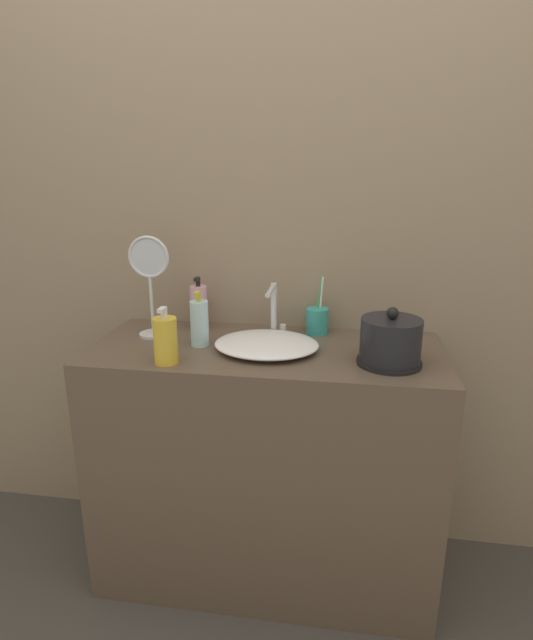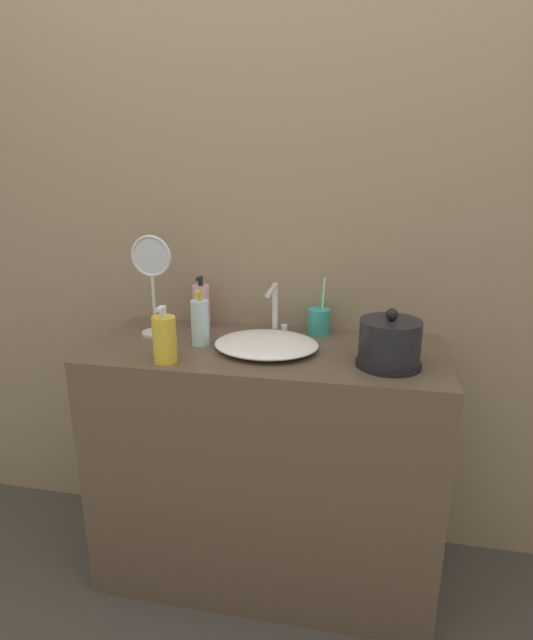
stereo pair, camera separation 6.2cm
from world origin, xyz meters
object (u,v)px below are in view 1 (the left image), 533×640
at_px(faucet, 274,307).
at_px(mouthwash_bottle, 199,307).
at_px(shampoo_bottle, 165,340).
at_px(vanity_mirror, 150,278).
at_px(electric_kettle, 390,343).
at_px(toothbrush_cup, 317,320).
at_px(lotion_bottle, 200,323).

bearing_deg(faucet, mouthwash_bottle, 170.17).
height_order(shampoo_bottle, mouthwash_bottle, mouthwash_bottle).
height_order(faucet, vanity_mirror, vanity_mirror).
bearing_deg(mouthwash_bottle, shampoo_bottle, -90.34).
height_order(electric_kettle, mouthwash_bottle, mouthwash_bottle).
relative_size(toothbrush_cup, vanity_mirror, 0.60).
height_order(faucet, mouthwash_bottle, mouthwash_bottle).
distance_m(faucet, toothbrush_cup, 0.18).
bearing_deg(vanity_mirror, lotion_bottle, -21.01).
bearing_deg(toothbrush_cup, electric_kettle, -48.19).
xyz_separation_m(toothbrush_cup, shampoo_bottle, (-0.45, -0.37, 0.03)).
relative_size(shampoo_bottle, mouthwash_bottle, 0.91).
bearing_deg(lotion_bottle, electric_kettle, -6.92).
bearing_deg(lotion_bottle, vanity_mirror, 158.99).
bearing_deg(lotion_bottle, faucet, 29.20).
relative_size(electric_kettle, shampoo_bottle, 1.10).
relative_size(toothbrush_cup, mouthwash_bottle, 1.09).
bearing_deg(mouthwash_bottle, vanity_mirror, -142.74).
bearing_deg(electric_kettle, shampoo_bottle, -171.72).
xyz_separation_m(lotion_bottle, shampoo_bottle, (-0.06, -0.18, -0.00)).
distance_m(toothbrush_cup, shampoo_bottle, 0.59).
xyz_separation_m(lotion_bottle, vanity_mirror, (-0.20, 0.08, 0.13)).
xyz_separation_m(shampoo_bottle, mouthwash_bottle, (0.00, 0.37, 0.01)).
height_order(faucet, electric_kettle, faucet).
distance_m(lotion_bottle, mouthwash_bottle, 0.20).
height_order(shampoo_bottle, vanity_mirror, vanity_mirror).
xyz_separation_m(toothbrush_cup, mouthwash_bottle, (-0.45, -0.01, 0.04)).
height_order(lotion_bottle, shampoo_bottle, lotion_bottle).
bearing_deg(vanity_mirror, shampoo_bottle, -61.00).
bearing_deg(toothbrush_cup, shampoo_bottle, -140.45).
distance_m(lotion_bottle, vanity_mirror, 0.25).
relative_size(faucet, vanity_mirror, 0.53).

